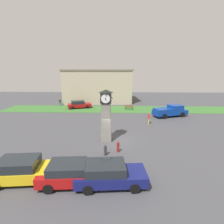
% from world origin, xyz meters
% --- Properties ---
extents(ground_plane, '(83.22, 83.22, 0.00)m').
position_xyz_m(ground_plane, '(0.00, 0.00, 0.00)').
color(ground_plane, '#424247').
extents(clock_tower, '(1.39, 1.49, 5.44)m').
position_xyz_m(clock_tower, '(-0.92, 0.02, 2.73)').
color(clock_tower, gray).
rests_on(clock_tower, ground_plane).
extents(bollard_near_tower, '(0.24, 0.24, 0.99)m').
position_xyz_m(bollard_near_tower, '(0.33, -2.64, 0.50)').
color(bollard_near_tower, maroon).
rests_on(bollard_near_tower, ground_plane).
extents(bollard_mid_row, '(0.26, 0.26, 0.95)m').
position_xyz_m(bollard_mid_row, '(-0.79, -3.33, 0.48)').
color(bollard_mid_row, '#333338').
rests_on(bollard_mid_row, ground_plane).
extents(car_navy_sedan, '(4.77, 2.45, 1.60)m').
position_xyz_m(car_navy_sedan, '(-6.10, -7.14, 0.81)').
color(car_navy_sedan, gold).
rests_on(car_navy_sedan, ground_plane).
extents(car_near_tower, '(4.49, 2.35, 1.49)m').
position_xyz_m(car_near_tower, '(-2.75, -7.34, 0.77)').
color(car_near_tower, '#A51111').
rests_on(car_near_tower, ground_plane).
extents(car_by_building, '(4.74, 2.35, 1.52)m').
position_xyz_m(car_by_building, '(-0.26, -7.37, 0.78)').
color(car_by_building, navy).
rests_on(car_by_building, ground_plane).
extents(car_far_lot, '(4.87, 3.28, 1.53)m').
position_xyz_m(car_far_lot, '(-7.33, 16.03, 0.77)').
color(car_far_lot, '#A51111').
rests_on(car_far_lot, ground_plane).
extents(pickup_truck, '(5.89, 3.72, 1.85)m').
position_xyz_m(pickup_truck, '(8.77, 10.21, 0.93)').
color(pickup_truck, navy).
rests_on(pickup_truck, ground_plane).
extents(bench, '(1.67, 0.84, 0.90)m').
position_xyz_m(bench, '(2.45, 15.08, 0.52)').
color(bench, brown).
rests_on(bench, ground_plane).
extents(pedestrian_near_bench, '(0.30, 0.44, 1.57)m').
position_xyz_m(pedestrian_near_bench, '(4.63, 6.08, 0.89)').
color(pedestrian_near_bench, gold).
rests_on(pedestrian_near_bench, ground_plane).
extents(pedestrian_crossing_lot, '(0.46, 0.44, 1.57)m').
position_xyz_m(pedestrian_crossing_lot, '(-11.73, 18.05, 0.89)').
color(pedestrian_crossing_lot, '#338C4C').
rests_on(pedestrian_crossing_lot, ground_plane).
extents(warehouse_blue_far, '(16.11, 10.37, 7.46)m').
position_xyz_m(warehouse_blue_far, '(-4.43, 23.68, 3.74)').
color(warehouse_blue_far, '#B7A88E').
rests_on(warehouse_blue_far, ground_plane).
extents(grass_verge_far, '(49.93, 6.12, 0.04)m').
position_xyz_m(grass_verge_far, '(3.67, 15.26, 0.02)').
color(grass_verge_far, '#386B2D').
rests_on(grass_verge_far, ground_plane).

